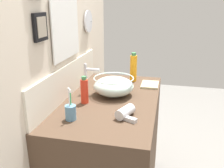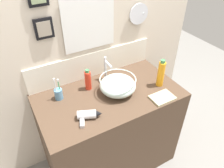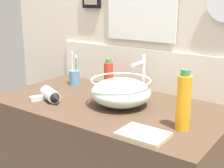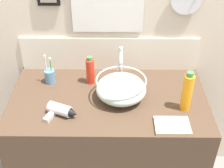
{
  "view_description": "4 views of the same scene",
  "coord_description": "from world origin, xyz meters",
  "px_view_note": "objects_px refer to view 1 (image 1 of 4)",
  "views": [
    {
      "loc": [
        -1.58,
        -0.36,
        1.52
      ],
      "look_at": [
        0.02,
        0.0,
        0.97
      ],
      "focal_mm": 40.0,
      "sensor_mm": 36.0,
      "label": 1
    },
    {
      "loc": [
        -0.64,
        -1.18,
        2.0
      ],
      "look_at": [
        0.02,
        0.0,
        0.97
      ],
      "focal_mm": 35.0,
      "sensor_mm": 36.0,
      "label": 2
    },
    {
      "loc": [
        0.87,
        -1.19,
        1.38
      ],
      "look_at": [
        0.02,
        0.0,
        0.97
      ],
      "focal_mm": 50.0,
      "sensor_mm": 36.0,
      "label": 3
    },
    {
      "loc": [
        0.04,
        -1.43,
        2.01
      ],
      "look_at": [
        0.02,
        0.0,
        0.97
      ],
      "focal_mm": 50.0,
      "sensor_mm": 36.0,
      "label": 4
    }
  ],
  "objects_px": {
    "hair_drier": "(127,112)",
    "shampoo_bottle": "(133,68)",
    "spray_bottle": "(84,91)",
    "hand_towel": "(150,85)",
    "faucet": "(87,76)",
    "glass_bowl_sink": "(114,86)",
    "toothbrush_cup": "(71,112)"
  },
  "relations": [
    {
      "from": "spray_bottle",
      "to": "glass_bowl_sink",
      "type": "bearing_deg",
      "value": -40.24
    },
    {
      "from": "hair_drier",
      "to": "shampoo_bottle",
      "type": "xyz_separation_m",
      "value": [
        0.68,
        0.06,
        0.09
      ]
    },
    {
      "from": "hair_drier",
      "to": "hand_towel",
      "type": "bearing_deg",
      "value": -8.45
    },
    {
      "from": "hair_drier",
      "to": "spray_bottle",
      "type": "height_order",
      "value": "spray_bottle"
    },
    {
      "from": "glass_bowl_sink",
      "to": "hair_drier",
      "type": "xyz_separation_m",
      "value": [
        -0.33,
        -0.15,
        -0.04
      ]
    },
    {
      "from": "spray_bottle",
      "to": "shampoo_bottle",
      "type": "distance_m",
      "value": 0.6
    },
    {
      "from": "glass_bowl_sink",
      "to": "hand_towel",
      "type": "relative_size",
      "value": 1.57
    },
    {
      "from": "faucet",
      "to": "toothbrush_cup",
      "type": "height_order",
      "value": "faucet"
    },
    {
      "from": "toothbrush_cup",
      "to": "shampoo_bottle",
      "type": "distance_m",
      "value": 0.83
    },
    {
      "from": "spray_bottle",
      "to": "shampoo_bottle",
      "type": "height_order",
      "value": "shampoo_bottle"
    },
    {
      "from": "glass_bowl_sink",
      "to": "shampoo_bottle",
      "type": "relative_size",
      "value": 1.19
    },
    {
      "from": "toothbrush_cup",
      "to": "hair_drier",
      "type": "bearing_deg",
      "value": -69.7
    },
    {
      "from": "hair_drier",
      "to": "shampoo_bottle",
      "type": "height_order",
      "value": "shampoo_bottle"
    },
    {
      "from": "hair_drier",
      "to": "shampoo_bottle",
      "type": "distance_m",
      "value": 0.69
    },
    {
      "from": "glass_bowl_sink",
      "to": "hand_towel",
      "type": "bearing_deg",
      "value": -41.91
    },
    {
      "from": "hand_towel",
      "to": "faucet",
      "type": "bearing_deg",
      "value": 121.36
    },
    {
      "from": "glass_bowl_sink",
      "to": "hand_towel",
      "type": "height_order",
      "value": "glass_bowl_sink"
    },
    {
      "from": "glass_bowl_sink",
      "to": "spray_bottle",
      "type": "height_order",
      "value": "spray_bottle"
    },
    {
      "from": "faucet",
      "to": "spray_bottle",
      "type": "xyz_separation_m",
      "value": [
        -0.19,
        -0.04,
        -0.04
      ]
    },
    {
      "from": "shampoo_bottle",
      "to": "hand_towel",
      "type": "relative_size",
      "value": 1.33
    },
    {
      "from": "glass_bowl_sink",
      "to": "toothbrush_cup",
      "type": "relative_size",
      "value": 1.47
    },
    {
      "from": "hair_drier",
      "to": "spray_bottle",
      "type": "relative_size",
      "value": 1.03
    },
    {
      "from": "toothbrush_cup",
      "to": "hand_towel",
      "type": "distance_m",
      "value": 0.81
    },
    {
      "from": "glass_bowl_sink",
      "to": "toothbrush_cup",
      "type": "distance_m",
      "value": 0.47
    },
    {
      "from": "spray_bottle",
      "to": "hand_towel",
      "type": "bearing_deg",
      "value": -41.23
    },
    {
      "from": "hair_drier",
      "to": "hand_towel",
      "type": "distance_m",
      "value": 0.6
    },
    {
      "from": "toothbrush_cup",
      "to": "spray_bottle",
      "type": "bearing_deg",
      "value": 0.36
    },
    {
      "from": "toothbrush_cup",
      "to": "spray_bottle",
      "type": "relative_size",
      "value": 1.07
    },
    {
      "from": "faucet",
      "to": "hair_drier",
      "type": "distance_m",
      "value": 0.49
    },
    {
      "from": "hair_drier",
      "to": "spray_bottle",
      "type": "xyz_separation_m",
      "value": [
        0.14,
        0.31,
        0.06
      ]
    },
    {
      "from": "glass_bowl_sink",
      "to": "hand_towel",
      "type": "xyz_separation_m",
      "value": [
        0.27,
        -0.24,
        -0.06
      ]
    },
    {
      "from": "glass_bowl_sink",
      "to": "faucet",
      "type": "relative_size",
      "value": 1.32
    }
  ]
}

